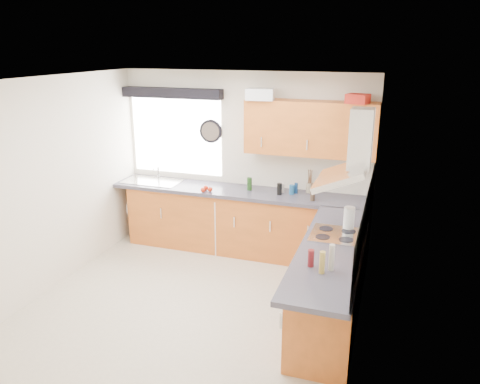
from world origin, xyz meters
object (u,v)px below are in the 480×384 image
(upper_cabinets, at_px, (310,128))
(washing_machine, at_px, (209,220))
(extractor_hood, at_px, (351,157))
(oven, at_px, (333,277))

(upper_cabinets, xyz_separation_m, washing_machine, (-1.40, -0.10, -1.40))
(extractor_hood, xyz_separation_m, upper_cabinets, (-0.65, 1.33, 0.03))
(oven, distance_m, extractor_hood, 1.35)
(oven, xyz_separation_m, washing_machine, (-1.95, 1.22, -0.03))
(washing_machine, bearing_deg, upper_cabinets, 13.82)
(extractor_hood, height_order, upper_cabinets, upper_cabinets)
(oven, height_order, upper_cabinets, upper_cabinets)
(extractor_hood, xyz_separation_m, washing_machine, (-2.05, 1.22, -1.37))
(washing_machine, bearing_deg, extractor_hood, -21.20)
(extractor_hood, height_order, washing_machine, extractor_hood)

